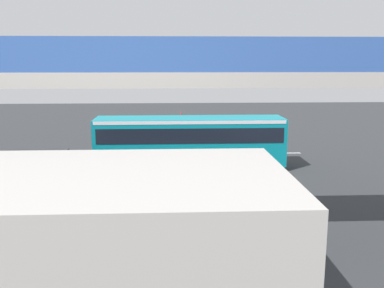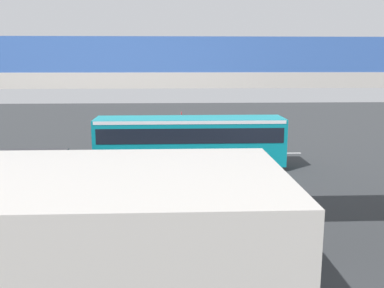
# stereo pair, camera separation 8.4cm
# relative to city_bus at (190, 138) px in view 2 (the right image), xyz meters

# --- Properties ---
(ground) EXTENTS (80.00, 80.00, 0.00)m
(ground) POSITION_rel_city_bus_xyz_m (-1.21, -1.31, -1.88)
(ground) COLOR #2D3033
(city_bus) EXTENTS (11.54, 2.85, 3.15)m
(city_bus) POSITION_rel_city_bus_xyz_m (0.00, 0.00, 0.00)
(city_bus) COLOR #0C8493
(city_bus) RESTS_ON ground
(parked_van) EXTENTS (4.80, 2.17, 2.05)m
(parked_van) POSITION_rel_city_bus_xyz_m (8.89, 4.62, -0.70)
(parked_van) COLOR black
(parked_van) RESTS_ON ground
(bicycle_orange) EXTENTS (1.77, 0.44, 0.96)m
(bicycle_orange) POSITION_rel_city_bus_xyz_m (7.53, 1.65, -1.51)
(bicycle_orange) COLOR black
(bicycle_orange) RESTS_ON ground
(bicycle_green) EXTENTS (1.77, 0.44, 0.96)m
(bicycle_green) POSITION_rel_city_bus_xyz_m (9.05, 0.73, -1.51)
(bicycle_green) COLOR black
(bicycle_green) RESTS_ON ground
(pedestrian) EXTENTS (0.38, 0.38, 1.79)m
(pedestrian) POSITION_rel_city_bus_xyz_m (-0.44, -2.66, -1.00)
(pedestrian) COLOR #2D2D38
(pedestrian) RESTS_ON ground
(traffic_sign) EXTENTS (0.08, 0.60, 2.80)m
(traffic_sign) POSITION_rel_city_bus_xyz_m (0.39, -5.83, 0.01)
(traffic_sign) COLOR slate
(traffic_sign) RESTS_ON ground
(lane_dash_leftmost) EXTENTS (2.00, 0.20, 0.01)m
(lane_dash_leftmost) POSITION_rel_city_bus_xyz_m (-7.21, -3.98, -1.88)
(lane_dash_leftmost) COLOR silver
(lane_dash_leftmost) RESTS_ON ground
(lane_dash_left) EXTENTS (2.00, 0.20, 0.01)m
(lane_dash_left) POSITION_rel_city_bus_xyz_m (-3.21, -3.98, -1.88)
(lane_dash_left) COLOR silver
(lane_dash_left) RESTS_ON ground
(lane_dash_centre) EXTENTS (2.00, 0.20, 0.01)m
(lane_dash_centre) POSITION_rel_city_bus_xyz_m (0.79, -3.98, -1.88)
(lane_dash_centre) COLOR silver
(lane_dash_centre) RESTS_ON ground
(lane_dash_right) EXTENTS (2.00, 0.20, 0.01)m
(lane_dash_right) POSITION_rel_city_bus_xyz_m (4.79, -3.98, -1.88)
(lane_dash_right) COLOR silver
(lane_dash_right) RESTS_ON ground
(pedestrian_overpass) EXTENTS (28.64, 2.60, 7.32)m
(pedestrian_overpass) POSITION_rel_city_bus_xyz_m (-1.21, 11.06, 3.60)
(pedestrian_overpass) COLOR #B2ADA5
(pedestrian_overpass) RESTS_ON ground
(station_building) EXTENTS (9.00, 5.04, 4.20)m
(station_building) POSITION_rel_city_bus_xyz_m (3.05, 16.90, 0.22)
(station_building) COLOR #B2ADA5
(station_building) RESTS_ON ground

